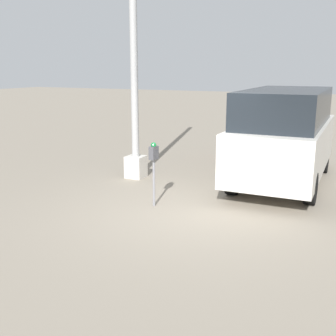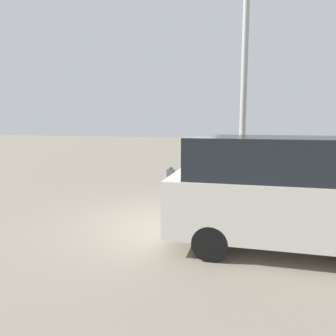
% 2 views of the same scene
% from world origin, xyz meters
% --- Properties ---
extents(ground_plane, '(80.00, 80.00, 0.00)m').
position_xyz_m(ground_plane, '(0.00, 0.00, 0.00)').
color(ground_plane, gray).
extents(parking_meter_near, '(0.21, 0.13, 1.30)m').
position_xyz_m(parking_meter_near, '(0.01, 0.63, 0.96)').
color(parking_meter_near, gray).
rests_on(parking_meter_near, ground).
extents(parking_meter_far, '(0.21, 0.13, 1.54)m').
position_xyz_m(parking_meter_far, '(6.77, 0.64, 1.13)').
color(parking_meter_far, gray).
rests_on(parking_meter_far, ground).
extents(lamp_post, '(0.44, 0.44, 6.63)m').
position_xyz_m(lamp_post, '(1.83, 2.08, 2.43)').
color(lamp_post, beige).
rests_on(lamp_post, ground).
extents(parked_van, '(4.76, 1.90, 2.23)m').
position_xyz_m(parked_van, '(2.90, -1.36, 1.19)').
color(parked_van, beige).
rests_on(parked_van, ground).
extents(fire_hydrant, '(0.19, 0.19, 0.88)m').
position_xyz_m(fire_hydrant, '(5.31, 0.51, 0.44)').
color(fire_hydrant, red).
rests_on(fire_hydrant, ground).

